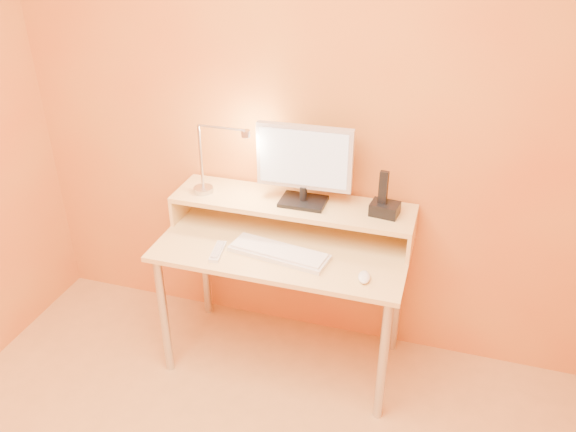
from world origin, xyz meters
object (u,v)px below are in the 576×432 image
(monitor_panel, at_px, (304,157))
(phone_dock, at_px, (385,209))
(keyboard, at_px, (279,253))
(remote_control, at_px, (218,252))
(mouse, at_px, (364,277))
(lamp_base, at_px, (203,190))

(monitor_panel, distance_m, phone_dock, 0.45)
(monitor_panel, relative_size, keyboard, 0.97)
(remote_control, bearing_deg, mouse, -9.55)
(phone_dock, relative_size, remote_control, 0.77)
(remote_control, bearing_deg, keyboard, 5.28)
(mouse, distance_m, remote_control, 0.70)
(lamp_base, height_order, keyboard, lamp_base)
(monitor_panel, bearing_deg, remote_control, -137.22)
(monitor_panel, relative_size, remote_control, 2.72)
(phone_dock, bearing_deg, mouse, -87.45)
(lamp_base, relative_size, keyboard, 0.21)
(lamp_base, relative_size, remote_control, 0.59)
(phone_dock, bearing_deg, monitor_panel, -174.22)
(monitor_panel, relative_size, phone_dock, 3.54)
(keyboard, bearing_deg, mouse, -2.34)
(lamp_base, bearing_deg, phone_dock, 1.89)
(monitor_panel, distance_m, lamp_base, 0.56)
(keyboard, xyz_separation_m, remote_control, (-0.28, -0.07, -0.00))
(phone_dock, xyz_separation_m, remote_control, (-0.72, -0.31, -0.18))
(mouse, bearing_deg, remote_control, 170.15)
(phone_dock, height_order, remote_control, phone_dock)
(lamp_base, relative_size, phone_dock, 0.77)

